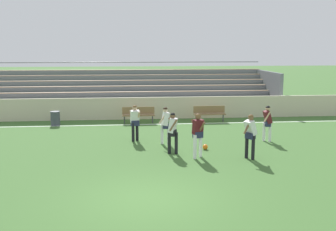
# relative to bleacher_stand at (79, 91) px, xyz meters

# --- Properties ---
(ground_plane) EXTENTS (160.00, 160.00, 0.00)m
(ground_plane) POSITION_rel_bleacher_stand_xyz_m (3.68, -16.15, -1.36)
(ground_plane) COLOR #3D662D
(field_line_sideline) EXTENTS (44.00, 0.12, 0.01)m
(field_line_sideline) POSITION_rel_bleacher_stand_xyz_m (3.68, -4.98, -1.36)
(field_line_sideline) COLOR white
(field_line_sideline) RESTS_ON ground
(sideline_wall) EXTENTS (48.00, 0.16, 1.29)m
(sideline_wall) POSITION_rel_bleacher_stand_xyz_m (3.68, -3.23, -0.72)
(sideline_wall) COLOR beige
(sideline_wall) RESTS_ON ground
(bleacher_stand) EXTENTS (25.65, 5.18, 3.15)m
(bleacher_stand) POSITION_rel_bleacher_stand_xyz_m (0.00, 0.00, 0.00)
(bleacher_stand) COLOR #897051
(bleacher_stand) RESTS_ON ground
(bench_far_left) EXTENTS (1.80, 0.40, 0.90)m
(bench_far_left) POSITION_rel_bleacher_stand_xyz_m (3.76, -4.50, -0.82)
(bench_far_left) COLOR olive
(bench_far_left) RESTS_ON ground
(bench_near_bin) EXTENTS (1.80, 0.40, 0.90)m
(bench_near_bin) POSITION_rel_bleacher_stand_xyz_m (7.78, -4.50, -0.82)
(bench_near_bin) COLOR olive
(bench_near_bin) RESTS_ON ground
(trash_bin) EXTENTS (0.50, 0.50, 0.76)m
(trash_bin) POSITION_rel_bleacher_stand_xyz_m (-0.75, -4.71, -0.98)
(trash_bin) COLOR #3D424C
(trash_bin) RESTS_ON ground
(player_white_overlapping) EXTENTS (0.44, 0.61, 1.66)m
(player_white_overlapping) POSITION_rel_bleacher_stand_xyz_m (4.93, -11.34, -0.38)
(player_white_overlapping) COLOR black
(player_white_overlapping) RESTS_ON ground
(player_dark_pressing_high) EXTENTS (0.47, 0.75, 1.71)m
(player_dark_pressing_high) POSITION_rel_bleacher_stand_xyz_m (5.81, -12.04, -0.34)
(player_dark_pressing_high) COLOR white
(player_dark_pressing_high) RESTS_ON ground
(player_white_challenging) EXTENTS (0.48, 0.61, 1.64)m
(player_white_challenging) POSITION_rel_bleacher_stand_xyz_m (3.49, -8.97, -0.39)
(player_white_challenging) COLOR black
(player_white_challenging) RESTS_ON ground
(player_white_dropping_back) EXTENTS (0.67, 0.51, 1.71)m
(player_white_dropping_back) POSITION_rel_bleacher_stand_xyz_m (7.75, -12.38, -0.34)
(player_white_dropping_back) COLOR black
(player_white_dropping_back) RESTS_ON ground
(player_dark_deep_cover) EXTENTS (0.47, 0.44, 1.62)m
(player_dark_deep_cover) POSITION_rel_bleacher_stand_xyz_m (9.39, -9.56, -0.41)
(player_dark_deep_cover) COLOR white
(player_dark_deep_cover) RESTS_ON ground
(player_white_trailing_run) EXTENTS (0.62, 0.45, 1.64)m
(player_white_trailing_run) POSITION_rel_bleacher_stand_xyz_m (4.78, -9.72, -0.39)
(player_white_trailing_run) COLOR white
(player_white_trailing_run) RESTS_ON ground
(soccer_ball) EXTENTS (0.22, 0.22, 0.22)m
(soccer_ball) POSITION_rel_bleacher_stand_xyz_m (6.34, -10.81, -1.25)
(soccer_ball) COLOR orange
(soccer_ball) RESTS_ON ground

